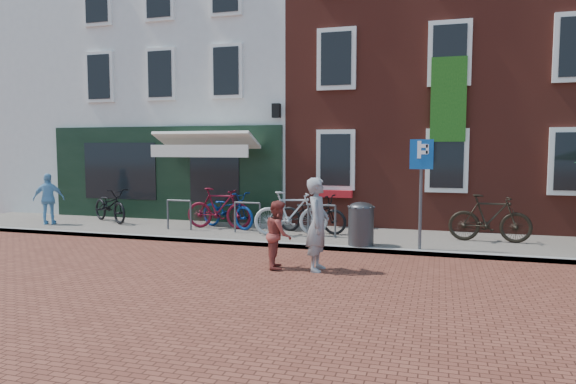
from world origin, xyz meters
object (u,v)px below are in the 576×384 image
(woman, at_px, (318,224))
(parking_sign, at_px, (421,174))
(boy, at_px, (279,234))
(bicycle_0, at_px, (110,205))
(bicycle_5, at_px, (490,218))
(bicycle_1, at_px, (219,208))
(litter_bin, at_px, (361,222))
(bicycle_3, at_px, (291,214))
(cafe_person, at_px, (49,199))
(bicycle_4, at_px, (312,214))
(bicycle_2, at_px, (228,210))

(woman, bearing_deg, parking_sign, -41.69)
(boy, relative_size, bicycle_0, 0.68)
(woman, distance_m, bicycle_5, 4.91)
(bicycle_1, distance_m, bicycle_5, 7.02)
(litter_bin, relative_size, boy, 0.81)
(litter_bin, distance_m, bicycle_3, 2.09)
(bicycle_1, bearing_deg, litter_bin, -110.16)
(cafe_person, height_order, bicycle_4, cafe_person)
(woman, distance_m, bicycle_0, 8.26)
(litter_bin, xyz_separation_m, woman, (-0.50, -2.21, 0.24))
(bicycle_3, distance_m, bicycle_4, 0.71)
(litter_bin, distance_m, bicycle_1, 4.37)
(cafe_person, xyz_separation_m, bicycle_2, (5.30, 0.84, -0.24))
(parking_sign, relative_size, boy, 1.83)
(bicycle_4, bearing_deg, boy, -166.94)
(bicycle_1, bearing_deg, bicycle_3, -105.15)
(cafe_person, relative_size, bicycle_0, 0.77)
(litter_bin, bearing_deg, parking_sign, -2.64)
(parking_sign, relative_size, bicycle_2, 1.25)
(boy, bearing_deg, parking_sign, -65.74)
(parking_sign, xyz_separation_m, bicycle_1, (-5.46, 1.43, -1.11))
(parking_sign, height_order, bicycle_1, parking_sign)
(woman, height_order, bicycle_4, woman)
(parking_sign, xyz_separation_m, bicycle_0, (-9.14, 1.65, -1.16))
(parking_sign, bearing_deg, bicycle_3, 164.39)
(cafe_person, bearing_deg, bicycle_1, 161.73)
(bicycle_3, height_order, bicycle_4, bicycle_3)
(parking_sign, xyz_separation_m, bicycle_2, (-5.27, 1.60, -1.16))
(cafe_person, bearing_deg, bicycle_4, 159.62)
(cafe_person, height_order, bicycle_3, cafe_person)
(bicycle_1, xyz_separation_m, bicycle_3, (2.24, -0.52, 0.00))
(litter_bin, distance_m, bicycle_2, 4.25)
(bicycle_1, relative_size, bicycle_4, 0.97)
(woman, relative_size, boy, 1.34)
(boy, bearing_deg, bicycle_1, 23.06)
(boy, bearing_deg, cafe_person, 54.29)
(boy, relative_size, cafe_person, 0.89)
(parking_sign, relative_size, bicycle_0, 1.25)
(bicycle_0, relative_size, bicycle_3, 1.03)
(parking_sign, relative_size, cafe_person, 1.62)
(bicycle_3, bearing_deg, litter_bin, -129.63)
(parking_sign, bearing_deg, bicycle_4, 152.34)
(bicycle_5, bearing_deg, bicycle_3, 96.77)
(parking_sign, bearing_deg, bicycle_1, 165.37)
(parking_sign, relative_size, bicycle_5, 1.29)
(boy, xyz_separation_m, cafe_person, (-7.98, 2.92, 0.19))
(litter_bin, relative_size, cafe_person, 0.72)
(bicycle_1, relative_size, bicycle_3, 1.00)
(bicycle_3, bearing_deg, bicycle_0, 66.86)
(bicycle_2, bearing_deg, litter_bin, -89.25)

